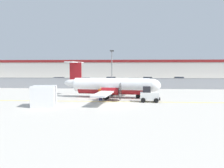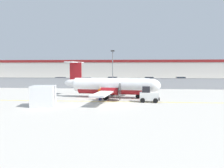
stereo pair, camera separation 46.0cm
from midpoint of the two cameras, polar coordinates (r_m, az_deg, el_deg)
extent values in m
plane|color=#BCB7AD|center=(24.56, -0.87, -5.35)|extent=(140.00, 140.00, 0.00)
cube|color=yellow|center=(26.53, -0.52, -4.62)|extent=(84.00, 0.20, 0.01)
cube|color=gray|center=(42.29, 1.11, 0.11)|extent=(98.00, 0.04, 2.00)
cylinder|color=slate|center=(42.23, 1.12, 1.53)|extent=(98.00, 0.10, 0.10)
cube|color=#38383A|center=(53.82, 1.69, 0.02)|extent=(98.00, 17.00, 0.12)
cube|color=beige|center=(72.16, 2.24, 3.66)|extent=(91.00, 8.00, 6.50)
cube|color=maroon|center=(68.19, 2.16, 6.02)|extent=(91.00, 0.20, 0.80)
cylinder|color=white|center=(29.81, -0.57, -0.24)|extent=(10.44, 3.12, 1.90)
ellipsoid|color=white|center=(29.24, 9.88, -0.40)|extent=(2.57, 2.08, 1.80)
ellipsoid|color=white|center=(31.30, -10.32, 0.27)|extent=(3.01, 1.39, 1.05)
cylinder|color=maroon|center=(29.86, -0.57, -1.24)|extent=(9.34, 2.58, 1.48)
cube|color=white|center=(29.84, -0.38, -1.34)|extent=(3.51, 16.08, 0.18)
cylinder|color=maroon|center=(32.35, 0.85, -0.89)|extent=(2.29, 1.16, 0.90)
cone|color=black|center=(32.17, 2.87, -0.93)|extent=(0.50, 0.49, 0.44)
cylinder|color=#262626|center=(32.15, 3.14, -0.93)|extent=(0.29, 2.09, 2.10)
cylinder|color=maroon|center=(27.27, -1.02, -1.88)|extent=(2.29, 1.16, 0.90)
cone|color=black|center=(27.06, 1.37, -1.93)|extent=(0.50, 0.49, 0.44)
cylinder|color=#262626|center=(27.03, 1.68, -1.93)|extent=(0.29, 2.09, 2.10)
cube|color=maroon|center=(31.14, -9.90, 2.75)|extent=(1.71, 0.38, 3.10)
cube|color=white|center=(31.18, -10.17, 5.59)|extent=(1.67, 4.90, 0.14)
cylinder|color=#59595B|center=(29.41, 6.38, -2.22)|extent=(0.16, 0.16, 0.97)
cylinder|color=black|center=(29.47, 6.37, -3.16)|extent=(0.62, 0.29, 0.60)
cylinder|color=#59595B|center=(32.11, -0.32, -1.56)|extent=(0.16, 0.16, 0.90)
cylinder|color=black|center=(32.16, -0.32, -2.36)|extent=(0.78, 0.31, 0.76)
cylinder|color=#59595B|center=(27.81, -2.07, -2.49)|extent=(0.16, 0.16, 0.90)
cylinder|color=black|center=(27.87, -2.06, -3.40)|extent=(0.78, 0.31, 0.76)
cube|color=silver|center=(26.47, 9.28, -3.11)|extent=(2.27, 1.24, 0.90)
cube|color=black|center=(26.37, 8.54, -1.38)|extent=(0.96, 1.06, 0.70)
cube|color=black|center=(26.57, 11.76, -3.77)|extent=(0.23, 1.11, 0.30)
cylinder|color=black|center=(27.16, 10.82, -3.90)|extent=(0.57, 0.22, 0.56)
cylinder|color=black|center=(25.97, 10.97, -4.28)|extent=(0.57, 0.22, 0.56)
cylinder|color=black|center=(27.11, 7.64, -3.87)|extent=(0.57, 0.22, 0.56)
cylinder|color=black|center=(25.92, 7.65, -4.25)|extent=(0.57, 0.22, 0.56)
cylinder|color=#191E4C|center=(27.38, -3.69, -3.45)|extent=(0.17, 0.17, 0.85)
cylinder|color=#191E4C|center=(27.37, -3.27, -3.45)|extent=(0.17, 0.17, 0.85)
cylinder|color=orange|center=(27.28, -3.49, -1.95)|extent=(0.37, 0.37, 0.60)
cylinder|color=orange|center=(27.29, -3.95, -1.88)|extent=(0.11, 0.11, 0.55)
cylinder|color=orange|center=(27.27, -3.03, -1.88)|extent=(0.11, 0.11, 0.55)
sphere|color=tan|center=(27.24, -3.49, -1.03)|extent=(0.22, 0.22, 0.22)
cube|color=silver|center=(24.34, -17.85, -3.04)|extent=(2.66, 2.32, 2.20)
cube|color=#333338|center=(24.34, -17.85, -3.04)|extent=(2.43, 0.43, 2.20)
cube|color=orange|center=(28.49, -2.07, -3.96)|extent=(0.36, 0.36, 0.04)
cone|color=orange|center=(28.45, -2.07, -3.32)|extent=(0.28, 0.28, 0.60)
cylinder|color=white|center=(28.44, -2.07, -3.17)|extent=(0.17, 0.17, 0.08)
cube|color=orange|center=(27.43, 10.97, -4.37)|extent=(0.36, 0.36, 0.04)
cone|color=orange|center=(27.38, 10.98, -3.70)|extent=(0.28, 0.28, 0.60)
cylinder|color=white|center=(27.37, 10.98, -3.54)|extent=(0.17, 0.17, 0.08)
cube|color=black|center=(56.40, -13.76, 0.79)|extent=(4.35, 2.12, 0.80)
cube|color=#262D38|center=(56.42, -13.92, 1.48)|extent=(2.35, 1.78, 0.56)
cylinder|color=black|center=(56.71, -12.10, 0.51)|extent=(0.62, 0.26, 0.60)
cylinder|color=black|center=(55.05, -12.79, 0.39)|extent=(0.62, 0.26, 0.60)
cylinder|color=black|center=(57.81, -14.68, 0.54)|extent=(0.62, 0.26, 0.60)
cylinder|color=black|center=(56.18, -15.43, 0.41)|extent=(0.62, 0.26, 0.60)
cube|color=#19662D|center=(53.98, -7.59, 0.72)|extent=(4.34, 2.08, 0.80)
cube|color=#262D38|center=(53.89, -7.44, 1.44)|extent=(2.34, 1.76, 0.56)
cylinder|color=black|center=(53.56, -9.30, 0.33)|extent=(0.62, 0.25, 0.60)
cylinder|color=black|center=(55.27, -8.71, 0.46)|extent=(0.62, 0.25, 0.60)
cylinder|color=black|center=(52.75, -6.41, 0.30)|extent=(0.62, 0.25, 0.60)
cylinder|color=black|center=(54.48, -5.90, 0.43)|extent=(0.62, 0.25, 0.60)
cube|color=silver|center=(56.70, -0.32, 0.93)|extent=(4.33, 2.04, 0.80)
cube|color=#262D38|center=(56.68, -0.47, 1.62)|extent=(2.32, 1.74, 0.56)
cylinder|color=black|center=(57.41, 1.20, 0.65)|extent=(0.61, 0.25, 0.60)
cylinder|color=black|center=(55.63, 0.96, 0.53)|extent=(0.61, 0.25, 0.60)
cylinder|color=black|center=(57.83, -1.55, 0.68)|extent=(0.61, 0.25, 0.60)
cylinder|color=black|center=(56.07, -1.88, 0.56)|extent=(0.61, 0.25, 0.60)
cube|color=navy|center=(50.76, 5.38, 0.51)|extent=(4.38, 2.21, 0.80)
cube|color=#262D38|center=(50.74, 5.55, 1.27)|extent=(2.38, 1.82, 0.56)
cylinder|color=black|center=(49.70, 3.94, 0.06)|extent=(0.62, 0.27, 0.60)
cylinder|color=black|center=(51.48, 3.69, 0.22)|extent=(0.62, 0.27, 0.60)
cylinder|color=black|center=(50.13, 7.12, 0.08)|extent=(0.62, 0.27, 0.60)
cylinder|color=black|center=(51.90, 6.76, 0.23)|extent=(0.62, 0.27, 0.60)
cube|color=red|center=(56.64, 9.22, 0.87)|extent=(4.37, 2.16, 0.80)
cube|color=#262D38|center=(56.61, 9.08, 1.56)|extent=(2.36, 1.80, 0.56)
cylinder|color=black|center=(57.55, 10.63, 0.59)|extent=(0.62, 0.27, 0.60)
cylinder|color=black|center=(55.75, 10.64, 0.47)|extent=(0.62, 0.27, 0.60)
cylinder|color=black|center=(57.60, 7.84, 0.63)|extent=(0.62, 0.27, 0.60)
cylinder|color=black|center=(55.81, 7.76, 0.51)|extent=(0.62, 0.27, 0.60)
cube|color=#B28C19|center=(59.51, 16.71, 0.91)|extent=(4.23, 1.76, 0.80)
cube|color=#262D38|center=(59.51, 16.86, 1.56)|extent=(2.22, 1.59, 0.56)
cylinder|color=black|center=(58.37, 15.54, 0.56)|extent=(0.60, 0.21, 0.60)
cylinder|color=black|center=(60.14, 15.22, 0.67)|extent=(0.60, 0.21, 0.60)
cylinder|color=black|center=(58.96, 18.21, 0.53)|extent=(0.60, 0.21, 0.60)
cylinder|color=black|center=(60.71, 17.82, 0.65)|extent=(0.60, 0.21, 0.60)
cylinder|color=slate|center=(40.08, -0.36, 3.45)|extent=(0.16, 0.16, 7.00)
cube|color=#333333|center=(40.18, -0.36, 8.66)|extent=(0.70, 0.30, 0.24)
camera|label=1|loc=(0.23, -90.43, -0.03)|focal=35.00mm
camera|label=2|loc=(0.23, 89.57, 0.03)|focal=35.00mm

